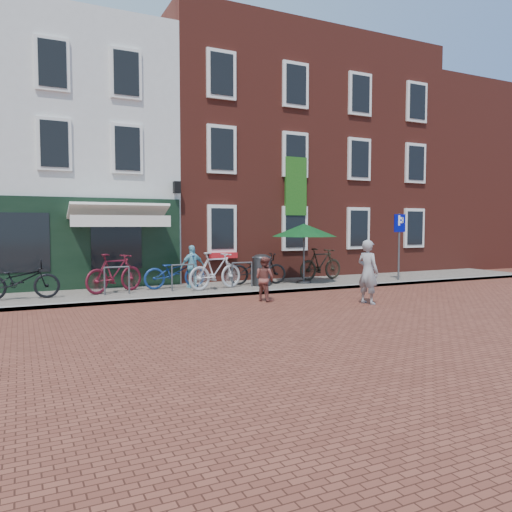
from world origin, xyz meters
name	(u,v)px	position (x,y,z in m)	size (l,w,h in m)	color
ground	(243,296)	(0.00, 0.00, 0.00)	(80.00, 80.00, 0.00)	brown
sidewalk	(252,287)	(1.00, 1.50, 0.05)	(24.00, 3.00, 0.10)	slate
building_stucco	(47,163)	(-5.00, 7.00, 4.50)	(8.00, 8.00, 9.00)	silver
building_brick_mid	(219,160)	(2.00, 7.00, 5.00)	(6.00, 8.00, 10.00)	maroon
building_brick_right	(333,167)	(8.00, 7.00, 5.00)	(6.00, 8.00, 10.00)	maroon
filler_right	(431,182)	(14.50, 7.00, 4.50)	(7.00, 8.00, 9.00)	maroon
litter_bin	(262,268)	(1.26, 1.30, 0.68)	(0.61, 0.61, 1.13)	#343436
parking_sign	(399,235)	(6.60, 0.64, 1.78)	(0.50, 0.08, 2.45)	#4C4C4F
parasol	(304,228)	(2.91, 1.30, 2.03)	(2.33, 2.33, 2.18)	#4C4C4F
woman	(368,272)	(2.41, -2.86, 0.87)	(0.63, 0.41, 1.73)	gray
boy	(265,279)	(0.12, -1.21, 0.62)	(0.61, 0.47, 1.25)	brown
cafe_person	(193,266)	(-1.00, 1.77, 0.79)	(0.81, 0.34, 1.38)	#78C6DA
bicycle_0	(20,280)	(-6.05, 1.34, 0.63)	(0.71, 2.02, 1.06)	black
bicycle_1	(114,273)	(-3.49, 1.65, 0.69)	(0.55, 1.96, 1.18)	#5B121F
bicycle_2	(175,272)	(-1.57, 1.84, 0.63)	(0.71, 2.02, 1.06)	navy
bicycle_3	(216,271)	(-0.47, 1.07, 0.69)	(0.55, 1.96, 1.18)	#BCBCBF
bicycle_4	(257,269)	(1.29, 1.67, 0.63)	(0.71, 2.02, 1.06)	black
bicycle_5	(321,264)	(3.99, 1.87, 0.69)	(0.55, 1.96, 1.18)	black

